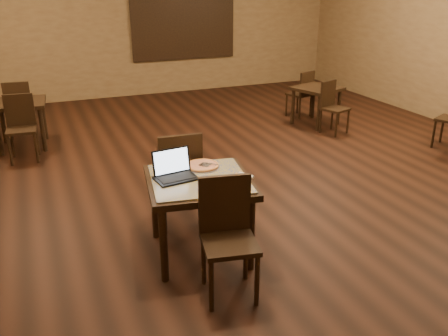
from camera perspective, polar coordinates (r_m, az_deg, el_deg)
name	(u,v)px	position (r m, az deg, el deg)	size (l,w,h in m)	color
ground	(264,169)	(6.50, 4.86, -0.08)	(10.00, 10.00, 0.00)	black
wall_back	(161,24)	(10.75, -7.59, 16.81)	(8.00, 0.02, 3.00)	olive
mural	(184,21)	(10.85, -4.88, 17.23)	(2.34, 0.05, 1.64)	#245587
tiled_table	(199,188)	(4.28, -3.00, -2.47)	(1.05, 1.05, 0.76)	black
chair_main_near	(227,230)	(3.82, 0.40, -7.43)	(0.50, 0.50, 0.98)	black
chair_main_far	(179,173)	(4.85, -5.46, -0.65)	(0.46, 0.46, 1.02)	black
laptop	(174,170)	(4.25, -6.07, -0.28)	(0.39, 0.32, 0.24)	black
plate	(230,181)	(4.15, 0.67, -1.55)	(0.26, 0.26, 0.01)	white
pizza_slice	(230,179)	(4.15, 0.67, -1.36)	(0.19, 0.19, 0.02)	beige
pizza_pan	(202,166)	(4.48, -2.61, 0.18)	(0.34, 0.34, 0.01)	silver
pizza_whole	(202,165)	(4.48, -2.62, 0.34)	(0.31, 0.31, 0.02)	beige
spatula	(205,165)	(4.46, -2.29, 0.41)	(0.10, 0.23, 0.01)	silver
napkin_roll	(246,175)	(4.25, 2.69, -0.87)	(0.10, 0.15, 0.04)	white
other_table_a	(317,94)	(8.50, 11.09, 8.79)	(0.90, 0.90, 0.66)	black
other_table_a_chair_near	(332,104)	(8.10, 12.85, 7.51)	(0.47, 0.47, 0.86)	black
other_table_a_chair_far	(303,91)	(8.94, 9.43, 9.10)	(0.47, 0.47, 0.86)	black
other_table_b	(19,109)	(7.78, -23.41, 6.48)	(0.82, 0.82, 0.71)	black
other_table_b_chair_near	(21,123)	(7.28, -23.23, 4.95)	(0.43, 0.43, 0.92)	black
other_table_b_chair_far	(19,106)	(8.32, -23.41, 6.87)	(0.43, 0.43, 0.92)	black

